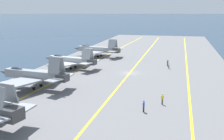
% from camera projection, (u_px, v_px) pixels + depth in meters
% --- Properties ---
extents(ground_plane, '(2000.00, 2000.00, 0.00)m').
position_uv_depth(ground_plane, '(130.00, 75.00, 67.82)').
color(ground_plane, '#23384C').
extents(carrier_deck, '(200.98, 49.11, 0.40)m').
position_uv_depth(carrier_deck, '(130.00, 74.00, 67.77)').
color(carrier_deck, slate).
rests_on(carrier_deck, ground).
extents(deck_stripe_foul_line, '(180.88, 0.56, 0.01)m').
position_uv_depth(deck_stripe_foul_line, '(188.00, 76.00, 64.60)').
color(deck_stripe_foul_line, yellow).
rests_on(deck_stripe_foul_line, carrier_deck).
extents(deck_stripe_centerline, '(180.88, 0.36, 0.01)m').
position_uv_depth(deck_stripe_centerline, '(130.00, 73.00, 67.73)').
color(deck_stripe_centerline, yellow).
rests_on(deck_stripe_centerline, carrier_deck).
extents(deck_stripe_edge_line, '(180.69, 9.04, 0.01)m').
position_uv_depth(deck_stripe_edge_line, '(77.00, 70.00, 70.86)').
color(deck_stripe_edge_line, yellow).
rests_on(deck_stripe_edge_line, carrier_deck).
extents(parked_jet_second, '(14.35, 15.91, 6.41)m').
position_uv_depth(parked_jet_second, '(33.00, 75.00, 54.19)').
color(parked_jet_second, gray).
rests_on(parked_jet_second, carrier_deck).
extents(parked_jet_third, '(13.80, 15.71, 5.60)m').
position_uv_depth(parked_jet_third, '(71.00, 60.00, 72.23)').
color(parked_jet_third, '#9EA3A8').
rests_on(parked_jet_third, carrier_deck).
extents(parked_jet_fourth, '(12.39, 16.46, 5.86)m').
position_uv_depth(parked_jet_fourth, '(97.00, 49.00, 90.46)').
color(parked_jet_fourth, '#93999E').
rests_on(parked_jet_fourth, carrier_deck).
extents(crew_brown_vest, '(0.45, 0.45, 1.81)m').
position_uv_depth(crew_brown_vest, '(168.00, 63.00, 75.46)').
color(crew_brown_vest, '#232328').
rests_on(crew_brown_vest, carrier_deck).
extents(crew_blue_vest, '(0.38, 0.27, 1.79)m').
position_uv_depth(crew_blue_vest, '(144.00, 106.00, 41.76)').
color(crew_blue_vest, '#232328').
rests_on(crew_blue_vest, carrier_deck).
extents(crew_white_vest, '(0.36, 0.44, 1.80)m').
position_uv_depth(crew_white_vest, '(169.00, 65.00, 72.40)').
color(crew_white_vest, '#4C473D').
rests_on(crew_white_vest, carrier_deck).
extents(crew_yellow_vest, '(0.45, 0.45, 1.80)m').
position_uv_depth(crew_yellow_vest, '(162.00, 99.00, 45.06)').
color(crew_yellow_vest, '#4C473D').
rests_on(crew_yellow_vest, carrier_deck).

